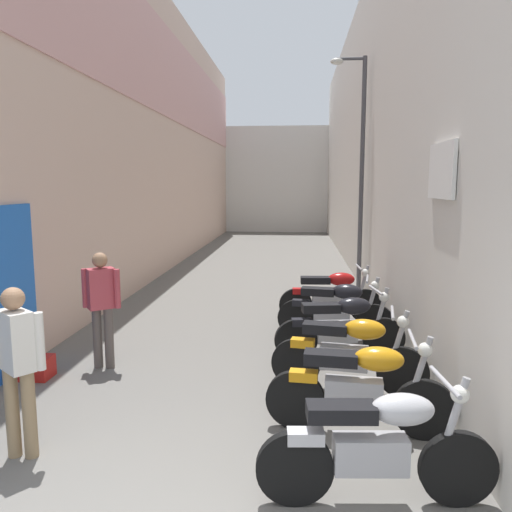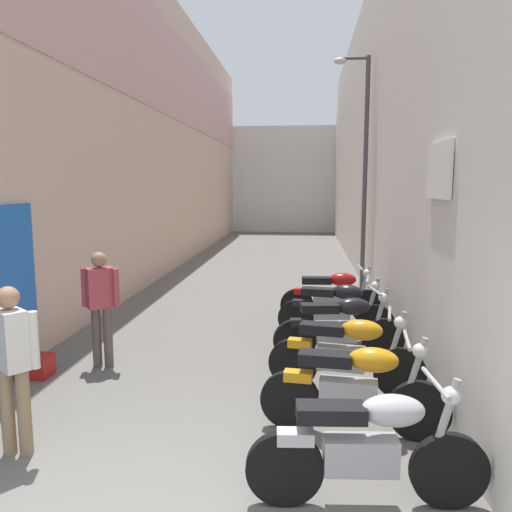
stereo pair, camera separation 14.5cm
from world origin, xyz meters
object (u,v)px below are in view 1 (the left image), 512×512
Objects in this scene: motorcycle_second at (360,385)px; street_lamp at (358,160)px; motorcycle_fifth at (336,308)px; plastic_crate at (34,367)px; pedestrian_mid_alley at (102,301)px; motorcycle_third at (349,351)px; motorcycle_fourth at (341,326)px; motorcycle_sixth at (331,294)px; pedestrian_by_doorway at (17,360)px; motorcycle_nearest at (378,444)px.

street_lamp is (0.71, 6.61, 2.49)m from motorcycle_second.
street_lamp reaches higher than motorcycle_second.
motorcycle_fifth is 4.44m from plastic_crate.
motorcycle_second is 3.09m from motorcycle_fifth.
motorcycle_second is 4.14m from plastic_crate.
pedestrian_mid_alley is 1.17m from plastic_crate.
motorcycle_second is 1.00× the size of motorcycle_fifth.
motorcycle_third is 6.17m from street_lamp.
motorcycle_fourth is 4.19× the size of plastic_crate.
motorcycle_fourth is (-0.00, 2.10, 0.00)m from motorcycle_second.
plastic_crate is at bearing 178.39° from motorcycle_third.
motorcycle_fourth is 2.00m from motorcycle_sixth.
motorcycle_fourth is at bearing 41.84° from pedestrian_by_doorway.
motorcycle_third is 1.00× the size of motorcycle_fourth.
street_lamp reaches higher than motorcycle_fourth.
motorcycle_nearest is 3.16m from pedestrian_by_doorway.
motorcycle_nearest and motorcycle_fourth have the same top height.
motorcycle_fourth and motorcycle_fifth have the same top height.
street_lamp is (3.92, 5.05, 2.08)m from pedestrian_mid_alley.
motorcycle_fifth is 4.37m from street_lamp.
motorcycle_nearest and motorcycle_fifth have the same top height.
motorcycle_third is 0.36× the size of street_lamp.
motorcycle_fifth is 1.02m from motorcycle_sixth.
plastic_crate is (-3.96, 1.13, -0.36)m from motorcycle_second.
motorcycle_third and motorcycle_fourth have the same top height.
motorcycle_fifth is 4.89m from pedestrian_by_doorway.
motorcycle_fourth is 1.17× the size of pedestrian_mid_alley.
motorcycle_sixth is 3.61m from street_lamp.
motorcycle_third is 3.98m from plastic_crate.
pedestrian_by_doorway is 8.48m from street_lamp.
plastic_crate is at bearing 115.70° from pedestrian_by_doorway.
motorcycle_second is at bearing 12.23° from pedestrian_by_doorway.
motorcycle_nearest is 1.00× the size of motorcycle_fourth.
motorcycle_nearest is 1.18× the size of pedestrian_mid_alley.
motorcycle_fifth is (-0.00, 3.09, 0.00)m from motorcycle_second.
pedestrian_mid_alley is (-3.21, -2.54, 0.42)m from motorcycle_sixth.
motorcycle_nearest is at bearing -90.00° from motorcycle_third.
motorcycle_fifth is (-0.00, 0.99, 0.00)m from motorcycle_fourth.
motorcycle_fourth reaches higher than plastic_crate.
motorcycle_nearest and motorcycle_third have the same top height.
street_lamp is at bearing 78.65° from motorcycle_fifth.
pedestrian_by_doorway and pedestrian_mid_alley have the same top height.
motorcycle_third is 4.18× the size of plastic_crate.
pedestrian_by_doorway reaches higher than motorcycle_nearest.
pedestrian_by_doorway reaches higher than motorcycle_fifth.
motorcycle_nearest is 4.21m from motorcycle_fifth.
motorcycle_fourth is 4.10m from plastic_crate.
motorcycle_fifth is at bearing 50.51° from pedestrian_by_doorway.
motorcycle_sixth is at bearing 38.38° from pedestrian_mid_alley.
motorcycle_fifth is at bearing 90.00° from motorcycle_fourth.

